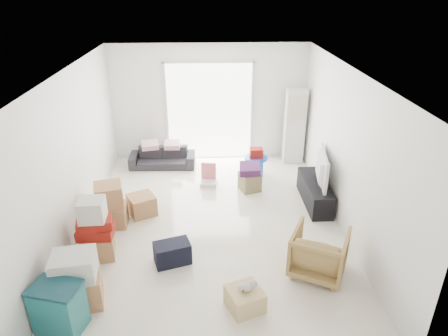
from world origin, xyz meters
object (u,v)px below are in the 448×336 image
kids_table (256,156)px  storage_bins (59,308)px  tv_console (315,192)px  ottoman (250,181)px  sofa (162,155)px  armchair (319,250)px  television (316,179)px  ac_tower (294,127)px  wood_crate (245,299)px

kids_table → storage_bins: bearing=-124.7°
tv_console → ottoman: (-1.20, 0.58, -0.04)m
sofa → armchair: 4.65m
ottoman → sofa: bearing=147.2°
television → ottoman: (-1.20, 0.58, -0.33)m
tv_console → ottoman: size_ratio=3.61×
ac_tower → storage_bins: bearing=-128.2°
tv_console → armchair: 2.07m
ac_tower → sofa: size_ratio=1.17×
ac_tower → tv_console: ac_tower is taller
sofa → wood_crate: sofa is taller
ac_tower → television: (0.05, -1.96, -0.35)m
ac_tower → television: 1.99m
ac_tower → storage_bins: ac_tower is taller
ac_tower → sofa: 3.12m
kids_table → ottoman: bearing=-106.7°
ottoman → wood_crate: (-0.39, -3.26, -0.04)m
television → ottoman: bearing=73.6°
ac_tower → tv_console: bearing=-88.5°
ac_tower → tv_console: 2.06m
television → tv_console: bearing=0.0°
television → kids_table: (-1.01, 1.25, -0.06)m
tv_console → storage_bins: size_ratio=2.05×
television → armchair: (-0.46, -2.02, -0.13)m
television → armchair: armchair is taller
television → sofa: (-3.11, 1.81, -0.23)m
wood_crate → ac_tower: bearing=71.6°
sofa → kids_table: (2.10, -0.56, 0.17)m
sofa → ottoman: sofa is taller
storage_bins → wood_crate: size_ratio=1.53×
tv_console → television: 0.30m
ac_tower → ottoman: 1.92m
armchair → storage_bins: size_ratio=1.17×
kids_table → wood_crate: size_ratio=1.48×
kids_table → wood_crate: (-0.59, -3.93, -0.31)m
television → ottoman: television is taller
tv_console → armchair: (-0.46, -2.02, 0.16)m
storage_bins → wood_crate: storage_bins is taller
storage_bins → ottoman: (2.70, 3.51, -0.14)m
wood_crate → ottoman: bearing=83.1°
kids_table → wood_crate: bearing=-98.6°
television → sofa: 3.60m
tv_console → sofa: 3.60m
wood_crate → tv_console: bearing=59.2°
ottoman → kids_table: (0.20, 0.66, 0.27)m
storage_bins → tv_console: bearing=36.9°
armchair → wood_crate: bearing=56.4°
ac_tower → wood_crate: ac_tower is taller
armchair → kids_table: (-0.55, 3.26, 0.07)m
ac_tower → television: size_ratio=1.68×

